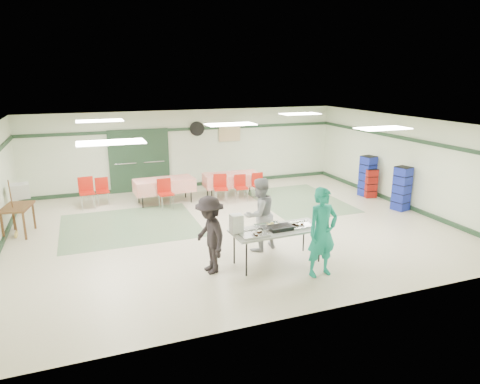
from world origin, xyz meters
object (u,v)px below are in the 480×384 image
object	(u,v)px
crate_stack_red	(370,183)
dining_table_b	(164,185)
chair_loose_a	(102,188)
crate_stack_blue_b	(402,189)
volunteer_dark	(210,235)
printer_table	(17,210)
dining_table_a	(231,179)
chair_d	(165,190)
chair_loose_b	(86,189)
serving_table	(277,231)
chair_a	(241,185)
chair_b	(220,185)
volunteer_teal	(322,232)
volunteer_grey	(259,214)
office_printer	(19,191)
crate_stack_blue_a	(367,176)
broom	(13,207)
chair_c	(258,183)

from	to	relation	value
crate_stack_red	dining_table_b	bearing A→B (deg)	165.11
chair_loose_a	crate_stack_blue_b	bearing A→B (deg)	-25.97
chair_loose_a	crate_stack_red	xyz separation A→B (m)	(8.20, -2.18, -0.04)
volunteer_dark	printer_table	bearing A→B (deg)	-140.35
dining_table_a	chair_loose_a	bearing A→B (deg)	175.66
chair_d	chair_loose_b	bearing A→B (deg)	154.96
dining_table_a	crate_stack_blue_b	bearing A→B (deg)	-34.70
serving_table	chair_a	world-z (taller)	chair_a
volunteer_dark	chair_b	world-z (taller)	volunteer_dark
volunteer_teal	volunteer_grey	size ratio (longest dim) A/B	1.07
volunteer_teal	crate_stack_red	distance (m)	6.20
office_printer	dining_table_b	bearing A→B (deg)	1.45
chair_loose_b	crate_stack_blue_a	size ratio (longest dim) A/B	0.70
chair_b	chair_loose_a	world-z (taller)	chair_b
chair_a	printer_table	world-z (taller)	chair_a
chair_b	chair_loose_a	xyz separation A→B (m)	(-3.46, 1.05, -0.04)
chair_loose_a	chair_loose_b	bearing A→B (deg)	-159.24
crate_stack_blue_b	chair_d	bearing A→B (deg)	158.07
printer_table	office_printer	size ratio (longest dim) A/B	2.22
crate_stack_blue_b	printer_table	size ratio (longest dim) A/B	1.24
volunteer_dark	chair_d	distance (m)	4.60
crate_stack_red	office_printer	size ratio (longest dim) A/B	2.01
dining_table_a	printer_table	size ratio (longest dim) A/B	1.74
chair_b	broom	xyz separation A→B (m)	(-5.65, -1.00, 0.20)
dining_table_b	broom	world-z (taller)	broom
broom	crate_stack_blue_a	bearing A→B (deg)	-5.82
serving_table	dining_table_a	size ratio (longest dim) A/B	1.10
chair_d	printer_table	size ratio (longest dim) A/B	0.85
dining_table_b	crate_stack_blue_b	bearing A→B (deg)	-30.03
volunteer_teal	crate_stack_blue_a	size ratio (longest dim) A/B	1.35
crate_stack_blue_a	crate_stack_red	distance (m)	0.25
crate_stack_blue_a	crate_stack_red	size ratio (longest dim) A/B	1.41
volunteer_grey	broom	distance (m)	6.05
chair_a	chair_c	bearing A→B (deg)	4.65
dining_table_a	chair_a	xyz separation A→B (m)	(0.11, -0.57, -0.07)
dining_table_b	crate_stack_red	distance (m)	6.60
serving_table	chair_a	xyz separation A→B (m)	(0.92, 4.67, -0.22)
dining_table_a	chair_b	world-z (taller)	chair_b
serving_table	volunteer_grey	bearing A→B (deg)	92.26
chair_b	chair_loose_b	bearing A→B (deg)	178.08
dining_table_a	crate_stack_red	size ratio (longest dim) A/B	1.92
chair_a	crate_stack_blue_b	bearing A→B (deg)	-27.97
volunteer_dark	crate_stack_blue_a	xyz separation A→B (m)	(6.43, 3.62, -0.13)
crate_stack_blue_a	crate_stack_red	world-z (taller)	crate_stack_blue_a
chair_c	broom	size ratio (longest dim) A/B	0.58
volunteer_dark	crate_stack_blue_a	distance (m)	7.38
volunteer_dark	crate_stack_blue_b	size ratio (longest dim) A/B	1.22
chair_loose_b	office_printer	xyz separation A→B (m)	(-1.65, -1.01, 0.36)
volunteer_grey	dining_table_b	distance (m)	4.63
volunteer_grey	broom	bearing A→B (deg)	-46.44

